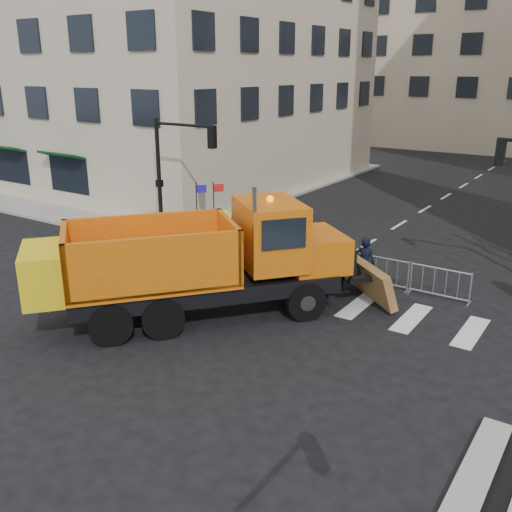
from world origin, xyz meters
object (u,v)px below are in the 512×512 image
Objects in this scene: plow_truck at (195,259)px; worker at (224,233)px; cop_a at (365,263)px; cop_b at (340,262)px; cop_c at (324,272)px.

plow_truck is 5.86m from worker.
plow_truck is at bearing 46.49° from cop_a.
cop_c is (0.03, -1.25, 0.00)m from cop_b.
worker reaches higher than cop_b.
worker is (-2.74, 5.11, -0.81)m from plow_truck.
cop_b is (-0.77, -0.38, 0.00)m from cop_a.
cop_a is 6.11m from worker.
cop_a is (3.37, 5.12, -0.95)m from plow_truck.
worker is (-6.10, -0.01, 0.13)m from cop_a.
plow_truck is 6.21m from cop_a.
worker is (-5.33, 0.37, 0.13)m from cop_b.
plow_truck is 5.42× the size of cop_b.
plow_truck is at bearing -103.28° from worker.
plow_truck is 5.43× the size of cop_a.
cop_b is 1.00× the size of cop_c.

